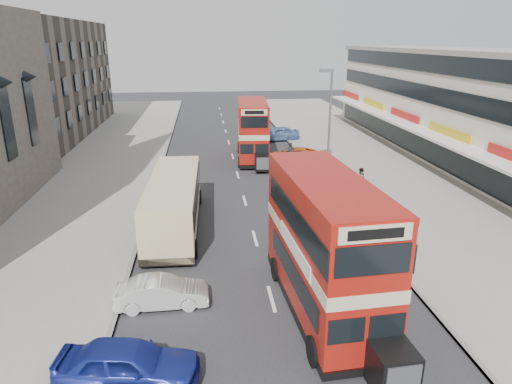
{
  "coord_description": "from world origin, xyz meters",
  "views": [
    {
      "loc": [
        -2.5,
        -14.05,
        10.09
      ],
      "look_at": [
        -0.15,
        6.2,
        3.22
      ],
      "focal_mm": 31.93,
      "sensor_mm": 36.0,
      "label": 1
    }
  ],
  "objects_px": {
    "car_left_front": "(162,293)",
    "bus_second": "(253,130)",
    "coach": "(174,201)",
    "car_right_b": "(292,156)",
    "car_left_near": "(128,364)",
    "car_right_a": "(309,180)",
    "bus_main": "(325,246)",
    "pedestrian_near": "(360,179)",
    "car_right_c": "(278,134)",
    "cyclist": "(290,159)",
    "street_lamp": "(329,116)"
  },
  "relations": [
    {
      "from": "car_right_b",
      "to": "pedestrian_near",
      "type": "relative_size",
      "value": 3.01
    },
    {
      "from": "coach",
      "to": "bus_second",
      "type": "bearing_deg",
      "value": 69.44
    },
    {
      "from": "pedestrian_near",
      "to": "bus_second",
      "type": "bearing_deg",
      "value": -84.79
    },
    {
      "from": "coach",
      "to": "car_left_near",
      "type": "bearing_deg",
      "value": -92.12
    },
    {
      "from": "street_lamp",
      "to": "cyclist",
      "type": "relative_size",
      "value": 3.91
    },
    {
      "from": "bus_main",
      "to": "car_right_a",
      "type": "bearing_deg",
      "value": -104.65
    },
    {
      "from": "car_left_front",
      "to": "car_right_b",
      "type": "bearing_deg",
      "value": -25.22
    },
    {
      "from": "bus_second",
      "to": "car_left_near",
      "type": "height_order",
      "value": "bus_second"
    },
    {
      "from": "car_left_front",
      "to": "car_right_b",
      "type": "distance_m",
      "value": 22.72
    },
    {
      "from": "car_left_near",
      "to": "coach",
      "type": "bearing_deg",
      "value": 4.19
    },
    {
      "from": "car_left_near",
      "to": "car_right_a",
      "type": "relative_size",
      "value": 0.87
    },
    {
      "from": "car_left_near",
      "to": "cyclist",
      "type": "height_order",
      "value": "cyclist"
    },
    {
      "from": "car_left_front",
      "to": "cyclist",
      "type": "bearing_deg",
      "value": -25.52
    },
    {
      "from": "street_lamp",
      "to": "bus_main",
      "type": "distance_m",
      "value": 17.76
    },
    {
      "from": "bus_main",
      "to": "car_left_front",
      "type": "distance_m",
      "value": 6.66
    },
    {
      "from": "car_left_front",
      "to": "car_right_b",
      "type": "relative_size",
      "value": 0.74
    },
    {
      "from": "bus_main",
      "to": "car_left_front",
      "type": "relative_size",
      "value": 2.61
    },
    {
      "from": "car_left_near",
      "to": "cyclist",
      "type": "bearing_deg",
      "value": -13.92
    },
    {
      "from": "coach",
      "to": "car_left_near",
      "type": "distance_m",
      "value": 12.34
    },
    {
      "from": "bus_second",
      "to": "car_left_front",
      "type": "relative_size",
      "value": 2.47
    },
    {
      "from": "car_left_near",
      "to": "car_left_front",
      "type": "bearing_deg",
      "value": -1.1
    },
    {
      "from": "car_right_c",
      "to": "street_lamp",
      "type": "bearing_deg",
      "value": -1.55
    },
    {
      "from": "street_lamp",
      "to": "cyclist",
      "type": "bearing_deg",
      "value": 118.53
    },
    {
      "from": "cyclist",
      "to": "bus_main",
      "type": "bearing_deg",
      "value": -98.81
    },
    {
      "from": "bus_second",
      "to": "car_left_front",
      "type": "xyz_separation_m",
      "value": [
        -6.08,
        -22.77,
        -1.97
      ]
    },
    {
      "from": "street_lamp",
      "to": "car_left_near",
      "type": "bearing_deg",
      "value": -119.68
    },
    {
      "from": "coach",
      "to": "car_left_near",
      "type": "xyz_separation_m",
      "value": [
        -0.77,
        -12.29,
        -0.84
      ]
    },
    {
      "from": "car_right_a",
      "to": "cyclist",
      "type": "relative_size",
      "value": 2.41
    },
    {
      "from": "street_lamp",
      "to": "bus_main",
      "type": "height_order",
      "value": "street_lamp"
    },
    {
      "from": "cyclist",
      "to": "bus_second",
      "type": "bearing_deg",
      "value": 131.02
    },
    {
      "from": "coach",
      "to": "car_left_near",
      "type": "height_order",
      "value": "coach"
    },
    {
      "from": "coach",
      "to": "car_right_a",
      "type": "bearing_deg",
      "value": 34.43
    },
    {
      "from": "car_left_front",
      "to": "bus_second",
      "type": "bearing_deg",
      "value": -16.21
    },
    {
      "from": "car_right_c",
      "to": "pedestrian_near",
      "type": "distance_m",
      "value": 17.64
    },
    {
      "from": "street_lamp",
      "to": "car_right_c",
      "type": "bearing_deg",
      "value": 95.4
    },
    {
      "from": "bus_main",
      "to": "bus_second",
      "type": "xyz_separation_m",
      "value": [
        -0.15,
        23.78,
        -0.17
      ]
    },
    {
      "from": "car_right_c",
      "to": "cyclist",
      "type": "xyz_separation_m",
      "value": [
        -0.68,
        -10.42,
        -0.01
      ]
    },
    {
      "from": "street_lamp",
      "to": "pedestrian_near",
      "type": "distance_m",
      "value": 5.25
    },
    {
      "from": "car_right_b",
      "to": "car_right_a",
      "type": "bearing_deg",
      "value": -6.34
    },
    {
      "from": "bus_second",
      "to": "coach",
      "type": "xyz_separation_m",
      "value": [
        -5.98,
        -14.78,
        -0.99
      ]
    },
    {
      "from": "coach",
      "to": "bus_main",
      "type": "bearing_deg",
      "value": -54.27
    },
    {
      "from": "car_right_a",
      "to": "cyclist",
      "type": "bearing_deg",
      "value": 179.05
    },
    {
      "from": "car_right_b",
      "to": "pedestrian_near",
      "type": "distance_m",
      "value": 8.65
    },
    {
      "from": "car_left_front",
      "to": "cyclist",
      "type": "distance_m",
      "value": 21.62
    },
    {
      "from": "car_left_near",
      "to": "car_right_b",
      "type": "distance_m",
      "value": 26.95
    },
    {
      "from": "street_lamp",
      "to": "cyclist",
      "type": "distance_m",
      "value": 5.85
    },
    {
      "from": "street_lamp",
      "to": "car_left_front",
      "type": "distance_m",
      "value": 19.81
    },
    {
      "from": "bus_main",
      "to": "car_right_c",
      "type": "bearing_deg",
      "value": -99.72
    },
    {
      "from": "car_right_b",
      "to": "pedestrian_near",
      "type": "bearing_deg",
      "value": 16.08
    },
    {
      "from": "car_right_c",
      "to": "coach",
      "type": "bearing_deg",
      "value": -30.09
    }
  ]
}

